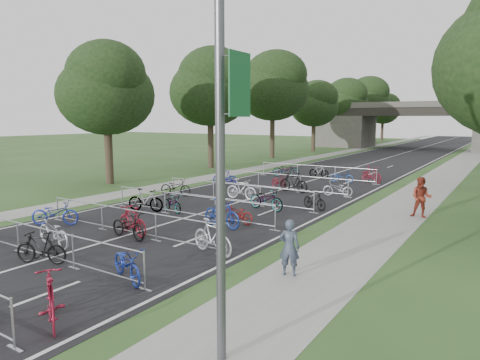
% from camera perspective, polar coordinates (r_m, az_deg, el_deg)
% --- Properties ---
extents(road, '(11.00, 140.00, 0.01)m').
position_cam_1_polar(road, '(55.94, 19.75, 3.00)').
color(road, black).
rests_on(road, ground).
extents(sidewalk_right, '(3.00, 140.00, 0.01)m').
position_cam_1_polar(sidewalk_right, '(54.67, 27.93, 2.42)').
color(sidewalk_right, gray).
rests_on(sidewalk_right, ground).
extents(sidewalk_left, '(2.00, 140.00, 0.01)m').
position_cam_1_polar(sidewalk_left, '(58.12, 12.54, 3.47)').
color(sidewalk_left, gray).
rests_on(sidewalk_left, ground).
extents(lane_markings, '(0.12, 140.00, 0.00)m').
position_cam_1_polar(lane_markings, '(55.94, 19.75, 3.00)').
color(lane_markings, silver).
rests_on(lane_markings, ground).
extents(overpass_bridge, '(31.00, 8.00, 7.05)m').
position_cam_1_polar(overpass_bridge, '(70.44, 22.76, 6.70)').
color(overpass_bridge, '#47443F').
rests_on(overpass_bridge, ground).
extents(lamppost, '(0.61, 0.65, 8.21)m').
position_cam_1_polar(lamppost, '(7.70, -2.48, 5.66)').
color(lamppost, '#4C4C51').
rests_on(lamppost, ground).
extents(tree_left_0, '(6.72, 6.72, 10.25)m').
position_cam_1_polar(tree_left_0, '(31.57, -17.40, 11.24)').
color(tree_left_0, '#33261C').
rests_on(tree_left_0, ground).
extents(tree_left_1, '(7.56, 7.56, 11.53)m').
position_cam_1_polar(tree_left_1, '(40.36, -3.94, 12.01)').
color(tree_left_1, '#33261C').
rests_on(tree_left_1, ground).
extents(tree_left_2, '(8.40, 8.40, 12.81)m').
position_cam_1_polar(tree_left_2, '(50.50, 4.46, 12.16)').
color(tree_left_2, '#33261C').
rests_on(tree_left_2, ground).
extents(tree_left_3, '(6.72, 6.72, 10.25)m').
position_cam_1_polar(tree_left_3, '(61.21, 9.91, 9.85)').
color(tree_left_3, '#33261C').
rests_on(tree_left_3, ground).
extents(tree_left_4, '(7.56, 7.56, 11.53)m').
position_cam_1_polar(tree_left_4, '(72.40, 13.74, 10.11)').
color(tree_left_4, '#33261C').
rests_on(tree_left_4, ground).
extents(tree_left_5, '(8.40, 8.40, 12.81)m').
position_cam_1_polar(tree_left_5, '(83.83, 16.54, 10.27)').
color(tree_left_5, '#33261C').
rests_on(tree_left_5, ground).
extents(tree_left_6, '(6.72, 6.72, 10.25)m').
position_cam_1_polar(tree_left_6, '(95.33, 18.59, 8.92)').
color(tree_left_6, '#33261C').
rests_on(tree_left_6, ground).
extents(barrier_row_1, '(9.70, 0.08, 1.10)m').
position_cam_1_polar(barrier_row_1, '(15.57, -24.67, -7.74)').
color(barrier_row_1, '#AAACB2').
rests_on(barrier_row_1, ground).
extents(barrier_row_2, '(9.70, 0.08, 1.10)m').
position_cam_1_polar(barrier_row_2, '(17.66, -14.74, -5.41)').
color(barrier_row_2, '#AAACB2').
rests_on(barrier_row_2, ground).
extents(barrier_row_3, '(9.70, 0.08, 1.10)m').
position_cam_1_polar(barrier_row_3, '(20.33, -6.79, -3.41)').
color(barrier_row_3, '#AAACB2').
rests_on(barrier_row_3, ground).
extents(barrier_row_4, '(9.70, 0.08, 1.10)m').
position_cam_1_polar(barrier_row_4, '(23.49, -0.53, -1.78)').
color(barrier_row_4, '#AAACB2').
rests_on(barrier_row_4, ground).
extents(barrier_row_5, '(9.70, 0.08, 1.10)m').
position_cam_1_polar(barrier_row_5, '(27.73, 5.19, -0.27)').
color(barrier_row_5, '#AAACB2').
rests_on(barrier_row_5, ground).
extents(barrier_row_6, '(9.70, 0.08, 1.10)m').
position_cam_1_polar(barrier_row_6, '(33.11, 10.06, 1.02)').
color(barrier_row_6, '#AAACB2').
rests_on(barrier_row_6, ground).
extents(bike_3, '(2.03, 1.52, 1.21)m').
position_cam_1_polar(bike_3, '(10.79, -23.90, -14.36)').
color(bike_3, maroon).
rests_on(bike_3, ground).
extents(bike_5, '(2.20, 1.02, 1.11)m').
position_cam_1_polar(bike_5, '(16.96, -23.68, -6.36)').
color(bike_5, '#9D9CA3').
rests_on(bike_5, ground).
extents(bike_6, '(1.80, 1.14, 1.05)m').
position_cam_1_polar(bike_6, '(15.19, -25.01, -8.22)').
color(bike_6, black).
rests_on(bike_6, ground).
extents(bike_7, '(2.06, 1.36, 1.02)m').
position_cam_1_polar(bike_7, '(12.84, -14.81, -10.75)').
color(bike_7, navy).
rests_on(bike_7, ground).
extents(bike_8, '(2.10, 1.70, 1.07)m').
position_cam_1_polar(bike_8, '(20.30, -23.44, -4.08)').
color(bike_8, navy).
rests_on(bike_8, ground).
extents(bike_9, '(2.02, 0.95, 1.17)m').
position_cam_1_polar(bike_9, '(17.60, -14.15, -5.30)').
color(bike_9, maroon).
rests_on(bike_9, ground).
extents(bike_10, '(2.04, 0.91, 1.04)m').
position_cam_1_polar(bike_10, '(17.14, -14.67, -5.91)').
color(bike_10, black).
rests_on(bike_10, ground).
extents(bike_11, '(2.08, 1.05, 1.20)m').
position_cam_1_polar(bike_11, '(14.73, -3.70, -7.64)').
color(bike_11, '#AEACB4').
rests_on(bike_11, ground).
extents(bike_12, '(1.99, 1.06, 1.15)m').
position_cam_1_polar(bike_12, '(21.85, -12.47, -2.66)').
color(bike_12, '#AAACB2').
rests_on(bike_12, ground).
extents(bike_13, '(1.77, 1.11, 0.88)m').
position_cam_1_polar(bike_13, '(21.49, -8.99, -3.11)').
color(bike_13, '#AAACB2').
rests_on(bike_13, ground).
extents(bike_14, '(2.09, 0.87, 1.22)m').
position_cam_1_polar(bike_14, '(18.22, -2.44, -4.51)').
color(bike_14, navy).
rests_on(bike_14, ground).
extents(bike_15, '(1.80, 0.89, 0.91)m').
position_cam_1_polar(bike_15, '(18.98, -0.31, -4.47)').
color(bike_15, maroon).
rests_on(bike_15, ground).
extents(bike_16, '(2.09, 1.12, 1.04)m').
position_cam_1_polar(bike_16, '(26.01, -8.58, -0.95)').
color(bike_16, black).
rests_on(bike_16, ground).
extents(bike_17, '(1.98, 0.57, 1.19)m').
position_cam_1_polar(bike_17, '(24.50, 0.19, -1.24)').
color(bike_17, '#B7B8BF').
rests_on(bike_17, ground).
extents(bike_18, '(2.22, 1.10, 1.11)m').
position_cam_1_polar(bike_18, '(21.72, 3.52, -2.59)').
color(bike_18, '#AAACB2').
rests_on(bike_18, ground).
extents(bike_19, '(1.66, 1.08, 0.97)m').
position_cam_1_polar(bike_19, '(22.15, 9.90, -2.67)').
color(bike_19, black).
rests_on(bike_19, ground).
extents(bike_20, '(1.77, 1.07, 1.03)m').
position_cam_1_polar(bike_20, '(30.00, -2.05, 0.34)').
color(bike_20, navy).
rests_on(bike_20, ground).
extents(bike_21, '(1.91, 1.52, 0.97)m').
position_cam_1_polar(bike_21, '(28.27, 5.24, -0.23)').
color(bike_21, maroon).
rests_on(bike_21, ground).
extents(bike_22, '(2.13, 0.85, 1.25)m').
position_cam_1_polar(bike_22, '(27.10, 7.13, -0.33)').
color(bike_22, black).
rests_on(bike_22, ground).
extents(bike_23, '(1.84, 0.93, 0.92)m').
position_cam_1_polar(bike_23, '(26.21, 12.89, -1.13)').
color(bike_23, '#A4A3AA').
rests_on(bike_23, ground).
extents(bike_24, '(2.20, 1.58, 1.10)m').
position_cam_1_polar(bike_24, '(34.33, 6.16, 1.36)').
color(bike_24, '#AAACB2').
rests_on(bike_24, ground).
extents(bike_25, '(1.71, 0.62, 1.01)m').
position_cam_1_polar(bike_25, '(33.97, 10.48, 1.12)').
color(bike_25, '#AAACB2').
rests_on(bike_25, ground).
extents(bike_26, '(1.73, 0.71, 0.89)m').
position_cam_1_polar(bike_26, '(32.01, 13.42, 0.49)').
color(bike_26, navy).
rests_on(bike_26, ground).
extents(bike_27, '(2.00, 1.54, 1.21)m').
position_cam_1_polar(bike_27, '(32.30, 17.11, 0.70)').
color(bike_27, maroon).
rests_on(bike_27, ground).
extents(pedestrian_a, '(0.70, 0.55, 1.70)m').
position_cam_1_polar(pedestrian_a, '(12.82, 6.59, -8.96)').
color(pedestrian_a, '#374052').
rests_on(pedestrian_a, ground).
extents(pedestrian_b, '(0.94, 0.74, 1.92)m').
position_cam_1_polar(pedestrian_b, '(21.67, 23.02, -2.18)').
color(pedestrian_b, maroon).
rests_on(pedestrian_b, ground).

